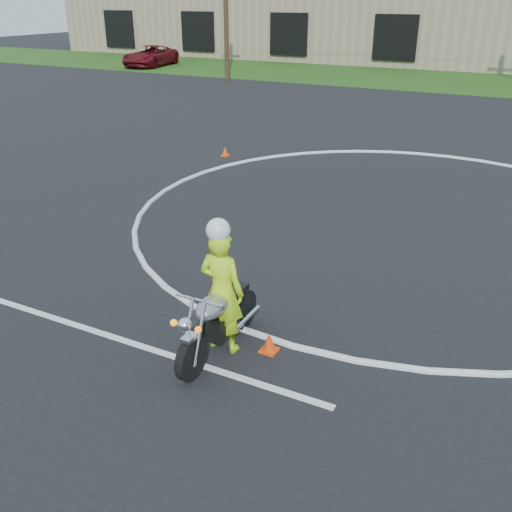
% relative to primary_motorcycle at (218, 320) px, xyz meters
% --- Properties ---
extents(ground, '(120.00, 120.00, 0.00)m').
position_rel_primary_motorcycle_xyz_m(ground, '(0.91, 3.60, -0.53)').
color(ground, black).
rests_on(ground, ground).
extents(grass_strip, '(120.00, 10.00, 0.02)m').
position_rel_primary_motorcycle_xyz_m(grass_strip, '(0.91, 30.60, -0.52)').
color(grass_strip, '#1E4714').
rests_on(grass_strip, ground).
extents(course_markings, '(19.05, 19.05, 0.12)m').
position_rel_primary_motorcycle_xyz_m(course_markings, '(3.08, 7.95, -0.52)').
color(course_markings, silver).
rests_on(course_markings, ground).
extents(primary_motorcycle, '(0.72, 2.06, 1.08)m').
position_rel_primary_motorcycle_xyz_m(primary_motorcycle, '(0.00, 0.00, 0.00)').
color(primary_motorcycle, black).
rests_on(primary_motorcycle, ground).
extents(rider_primary_grp, '(0.67, 0.44, 2.01)m').
position_rel_primary_motorcycle_xyz_m(rider_primary_grp, '(-0.00, 0.14, 0.44)').
color(rider_primary_grp, '#C3FF1A').
rests_on(rider_primary_grp, ground).
extents(pickup_grp, '(3.06, 5.36, 1.41)m').
position_rel_primary_motorcycle_xyz_m(pickup_grp, '(-22.84, 28.76, 0.18)').
color(pickup_grp, '#620B15').
rests_on(pickup_grp, ground).
extents(warehouse, '(41.00, 17.00, 8.30)m').
position_rel_primary_motorcycle_xyz_m(warehouse, '(-17.10, 43.59, 3.64)').
color(warehouse, tan).
rests_on(warehouse, ground).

